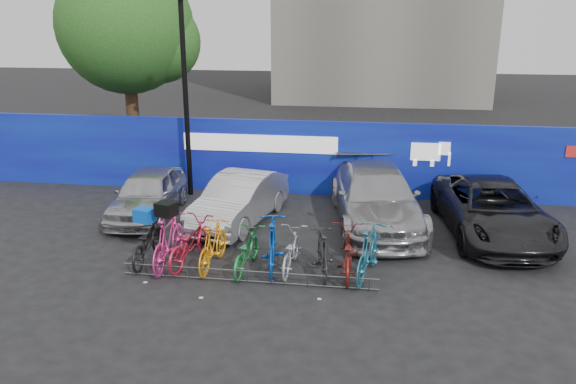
% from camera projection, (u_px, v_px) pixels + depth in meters
% --- Properties ---
extents(ground, '(100.00, 100.00, 0.00)m').
position_uv_depth(ground, '(253.00, 271.00, 12.68)').
color(ground, black).
rests_on(ground, ground).
extents(hoarding, '(22.00, 0.18, 2.40)m').
position_uv_depth(hoarding, '(291.00, 157.00, 17.99)').
color(hoarding, '#100A93').
rests_on(hoarding, ground).
extents(tree, '(5.40, 5.20, 7.80)m').
position_uv_depth(tree, '(132.00, 29.00, 21.63)').
color(tree, '#382314').
rests_on(tree, ground).
extents(lamppost, '(0.25, 0.50, 6.11)m').
position_uv_depth(lamppost, '(185.00, 93.00, 17.26)').
color(lamppost, black).
rests_on(lamppost, ground).
extents(bike_rack, '(5.60, 0.03, 0.30)m').
position_uv_depth(bike_rack, '(248.00, 276.00, 12.07)').
color(bike_rack, '#595B60').
rests_on(bike_rack, ground).
extents(car_0, '(1.89, 4.06, 1.34)m').
position_uv_depth(car_0, '(148.00, 193.00, 16.06)').
color(car_0, '#A4A4A8').
rests_on(car_0, ground).
extents(car_1, '(2.27, 4.30, 1.35)m').
position_uv_depth(car_1, '(239.00, 200.00, 15.50)').
color(car_1, '#BBBCC1').
rests_on(car_1, ground).
extents(car_2, '(2.95, 5.62, 1.56)m').
position_uv_depth(car_2, '(376.00, 197.00, 15.38)').
color(car_2, '#9C9CA0').
rests_on(car_2, ground).
extents(car_3, '(2.84, 5.30, 1.42)m').
position_uv_depth(car_3, '(492.00, 209.00, 14.61)').
color(car_3, black).
rests_on(car_3, ground).
extents(bike_0, '(0.73, 1.91, 0.99)m').
position_uv_depth(bike_0, '(147.00, 242.00, 13.06)').
color(bike_0, black).
rests_on(bike_0, ground).
extents(bike_1, '(0.59, 2.04, 1.22)m').
position_uv_depth(bike_1, '(168.00, 241.00, 12.81)').
color(bike_1, '#D12F7F').
rests_on(bike_1, ground).
extents(bike_2, '(1.05, 2.09, 1.05)m').
position_uv_depth(bike_2, '(190.00, 242.00, 12.94)').
color(bike_2, '#B21B32').
rests_on(bike_2, ground).
extents(bike_3, '(0.65, 1.85, 1.09)m').
position_uv_depth(bike_3, '(213.00, 245.00, 12.73)').
color(bike_3, '#FC9E12').
rests_on(bike_3, ground).
extents(bike_4, '(0.75, 1.80, 0.92)m').
position_uv_depth(bike_4, '(246.00, 251.00, 12.62)').
color(bike_4, '#1D7C35').
rests_on(bike_4, ground).
extents(bike_5, '(0.84, 2.08, 1.22)m').
position_uv_depth(bike_5, '(272.00, 245.00, 12.60)').
color(bike_5, '#0B42A9').
rests_on(bike_5, ground).
extents(bike_6, '(0.70, 1.79, 0.93)m').
position_uv_depth(bike_6, '(290.00, 251.00, 12.61)').
color(bike_6, '#989A9F').
rests_on(bike_6, ground).
extents(bike_7, '(0.79, 1.75, 1.02)m').
position_uv_depth(bike_7, '(322.00, 253.00, 12.40)').
color(bike_7, '#242527').
rests_on(bike_7, ground).
extents(bike_8, '(0.78, 2.00, 1.03)m').
position_uv_depth(bike_8, '(347.00, 252.00, 12.40)').
color(bike_8, maroon).
rests_on(bike_8, ground).
extents(bike_9, '(0.99, 2.03, 1.17)m').
position_uv_depth(bike_9, '(369.00, 252.00, 12.25)').
color(bike_9, '#1E6179').
rests_on(bike_9, ground).
extents(cargo_crate, '(0.52, 0.45, 0.31)m').
position_uv_depth(cargo_crate, '(145.00, 215.00, 12.87)').
color(cargo_crate, blue).
rests_on(cargo_crate, bike_0).
extents(cargo_topcase, '(0.51, 0.48, 0.31)m').
position_uv_depth(cargo_topcase, '(166.00, 209.00, 12.58)').
color(cargo_topcase, black).
rests_on(cargo_topcase, bike_1).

